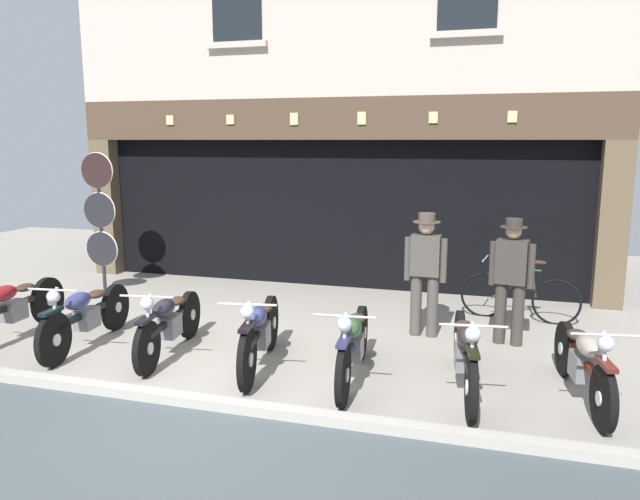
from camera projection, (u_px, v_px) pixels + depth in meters
ground at (132, 462)px, 5.04m from camera, size 21.48×22.00×0.18m
shop_facade at (354, 181)px, 12.24m from camera, size 9.78×4.42×6.67m
motorcycle_far_left at (12, 307)px, 7.97m from camera, size 0.62×2.07×0.93m
motorcycle_left at (86, 315)px, 7.67m from camera, size 0.62×2.06×0.92m
motorcycle_center_left at (169, 322)px, 7.37m from camera, size 0.62×1.96×0.90m
motorcycle_center at (259, 332)px, 6.94m from camera, size 0.63×1.98×0.93m
motorcycle_center_right at (353, 343)px, 6.59m from camera, size 0.62×2.00×0.91m
motorcycle_right at (465, 352)px, 6.28m from camera, size 0.62×2.07×0.92m
motorcycle_far_right at (584, 362)px, 6.07m from camera, size 0.62×1.94×0.90m
salesman_left at (425, 268)px, 8.02m from camera, size 0.56×0.36×1.66m
shopkeeper_center at (511, 276)px, 7.69m from camera, size 0.55×0.33×1.63m
tyre_sign_pole at (100, 212)px, 10.36m from camera, size 0.62×0.06×2.40m
advert_board_near at (410, 188)px, 10.36m from camera, size 0.73×0.03×1.11m
leaning_bicycle at (520, 296)px, 8.82m from camera, size 1.69×0.50×0.93m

